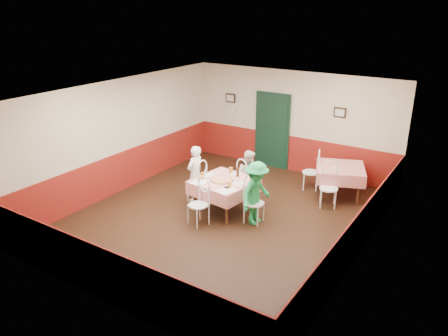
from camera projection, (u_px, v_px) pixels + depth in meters
The scene contains 39 objects.
floor at pixel (224, 217), 9.76m from camera, with size 7.00×7.00×0.00m, color black.
ceiling at pixel (224, 92), 8.76m from camera, with size 7.00×7.00×0.00m, color white.
back_wall at pixel (293, 122), 12.00m from camera, with size 6.00×0.10×2.80m, color beige.
front_wall at pixel (96, 224), 6.52m from camera, with size 6.00×0.10×2.80m, color beige.
left_wall at pixel (122, 136), 10.78m from camera, with size 0.10×7.00×2.80m, color beige.
right_wall at pixel (365, 189), 7.73m from camera, with size 0.10×7.00×2.80m, color beige.
wainscot_back at pixel (291, 153), 12.31m from camera, with size 6.00×0.03×1.00m, color maroon.
wainscot_front at pixel (103, 274), 6.85m from camera, with size 6.00×0.03×1.00m, color maroon.
wainscot_left at pixel (125, 170), 11.10m from camera, with size 0.03×7.00×1.00m, color maroon.
wainscot_right at pixel (359, 233), 8.06m from camera, with size 0.03×7.00×1.00m, color maroon.
door at pixel (272, 131), 12.39m from camera, with size 0.96×0.06×2.10m, color black.
picture_left at pixel (231, 98), 12.82m from camera, with size 0.32×0.03×0.26m, color black.
picture_right at pixel (340, 113), 11.14m from camera, with size 0.32×0.03×0.26m, color black.
thermostat at pixel (233, 110), 12.89m from camera, with size 0.10×0.03×0.10m, color white.
main_table at pixel (224, 196), 9.91m from camera, with size 1.22×1.22×0.77m, color red.
second_table at pixel (339, 181), 10.72m from camera, with size 1.12×1.12×0.77m, color red.
chair_left at pixel (197, 183), 10.40m from camera, with size 0.42×0.42×0.90m, color white, non-canonical shape.
chair_right at pixel (254, 203), 9.37m from camera, with size 0.42×0.42×0.90m, color white, non-canonical shape.
chair_far at pixel (247, 182), 10.49m from camera, with size 0.42×0.42×0.90m, color white, non-canonical shape.
chair_near at pixel (198, 205), 9.28m from camera, with size 0.42×0.42×0.90m, color white, non-canonical shape.
chair_second_a at pixel (311, 172), 11.07m from camera, with size 0.42×0.42×0.90m, color white, non-canonical shape.
chair_second_b at pixel (329, 189), 10.10m from camera, with size 0.42×0.42×0.90m, color white, non-canonical shape.
pizza at pixel (222, 180), 9.76m from camera, with size 0.49×0.49×0.03m, color #B74723.
plate_left at pixel (209, 175), 10.03m from camera, with size 0.25×0.25×0.01m, color white.
plate_right at pixel (238, 184), 9.55m from camera, with size 0.25×0.25×0.01m, color white.
plate_far at pixel (236, 174), 10.11m from camera, with size 0.25×0.25×0.01m, color white.
glass_a at pixel (203, 176), 9.81m from camera, with size 0.08×0.08×0.15m, color #BF7219.
glass_b at pixel (230, 185), 9.36m from camera, with size 0.07×0.07×0.12m, color #BF7219.
glass_c at pixel (231, 170), 10.15m from camera, with size 0.08×0.08×0.14m, color #BF7219.
beer_bottle at pixel (238, 171), 9.94m from camera, with size 0.07×0.07×0.24m, color #381C0A.
shaker_a at pixel (198, 179), 9.70m from camera, with size 0.04×0.04×0.09m, color silver.
shaker_b at pixel (198, 180), 9.65m from camera, with size 0.04×0.04×0.09m, color silver.
shaker_c at pixel (199, 177), 9.80m from camera, with size 0.04×0.04×0.09m, color #B23319.
menu_left at pixel (200, 182), 9.68m from camera, with size 0.30×0.40×0.00m, color white.
menu_right at pixel (227, 190), 9.25m from camera, with size 0.30×0.40×0.00m, color white.
wallet at pixel (227, 187), 9.37m from camera, with size 0.11×0.09×0.02m, color black.
diner_left at pixel (195, 174), 10.35m from camera, with size 0.50×0.33×1.37m, color gray.
diner_far at pixel (248, 175), 10.47m from camera, with size 0.60×0.46×1.23m, color gray.
diner_right at pixel (256, 193), 9.25m from camera, with size 0.91×0.52×1.40m, color gray.
Camera 1 is at (4.75, -7.32, 4.51)m, focal length 35.00 mm.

